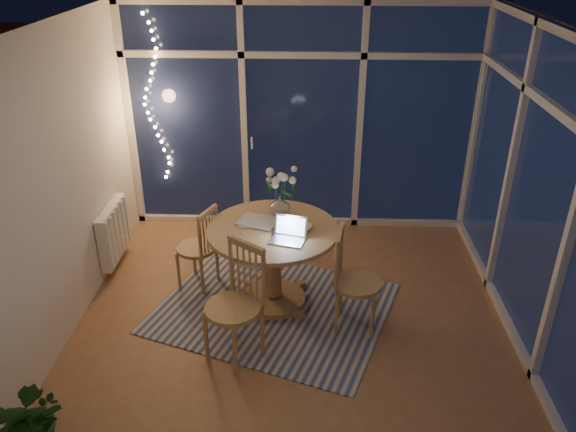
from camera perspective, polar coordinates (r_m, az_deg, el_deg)
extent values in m
plane|color=#915B3F|center=(5.28, 0.81, -10.62)|extent=(4.00, 4.00, 0.00)
plane|color=silver|center=(4.21, 1.06, 18.52)|extent=(4.00, 4.00, 0.00)
cube|color=white|center=(6.46, 1.41, 9.81)|extent=(4.00, 0.04, 2.60)
cube|color=white|center=(2.91, -0.20, -14.64)|extent=(4.00, 0.04, 2.60)
cube|color=white|center=(5.05, -22.43, 2.51)|extent=(0.04, 4.00, 2.60)
cube|color=white|center=(4.97, 24.65, 1.66)|extent=(0.04, 4.00, 2.60)
cube|color=silver|center=(6.42, 1.41, 9.70)|extent=(4.00, 0.10, 2.60)
cube|color=silver|center=(4.95, 24.22, 1.68)|extent=(0.10, 4.00, 2.60)
cube|color=white|center=(6.15, -17.28, -1.55)|extent=(0.10, 0.70, 0.58)
cube|color=black|center=(9.75, 4.64, 7.42)|extent=(12.00, 6.00, 0.10)
cube|color=#341A13|center=(9.94, 1.80, 13.68)|extent=(11.00, 0.08, 1.80)
sphere|color=black|center=(8.11, -4.16, 7.10)|extent=(0.90, 0.90, 0.90)
cube|color=beige|center=(5.43, -1.53, -9.30)|extent=(2.51, 2.26, 0.01)
cylinder|color=#976F44|center=(5.28, -1.51, -5.14)|extent=(1.53, 1.53, 0.82)
cube|color=#976F44|center=(5.61, -9.31, -3.04)|extent=(0.54, 0.54, 0.89)
cube|color=#976F44|center=(4.97, 7.09, -6.57)|extent=(0.52, 0.52, 0.98)
cube|color=#976F44|center=(4.60, -5.65, -9.07)|extent=(0.68, 0.68, 1.05)
imported|color=white|center=(5.25, -0.84, 1.10)|extent=(0.26, 0.26, 0.21)
imported|color=silver|center=(5.05, 1.57, -1.15)|extent=(0.19, 0.19, 0.04)
cube|color=silver|center=(5.17, -3.06, -0.61)|extent=(0.41, 0.34, 0.02)
cube|color=black|center=(4.94, -1.02, -2.01)|extent=(0.11, 0.06, 0.01)
imported|color=#1B4C1C|center=(4.20, -24.44, -18.85)|extent=(0.57, 0.50, 0.76)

